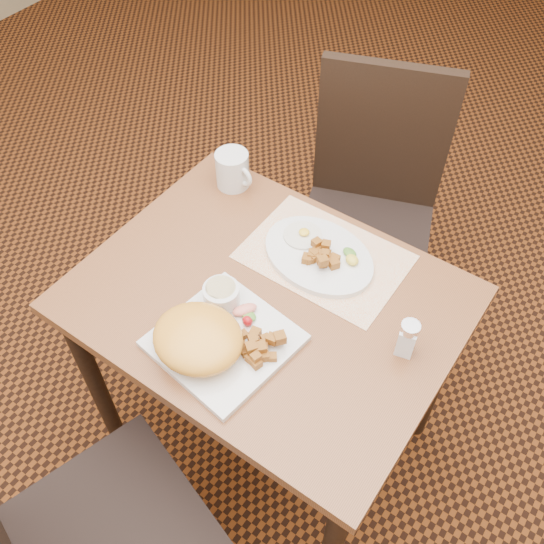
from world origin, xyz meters
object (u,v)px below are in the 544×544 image
at_px(plate_square, 224,341).
at_px(table, 267,322).
at_px(chair_far, 370,201).
at_px(salt_shaker, 407,338).
at_px(coffee_mug, 233,170).
at_px(plate_oval, 319,255).

bearing_deg(plate_square, table, 89.69).
distance_m(chair_far, salt_shaker, 0.76).
distance_m(table, chair_far, 0.66).
bearing_deg(chair_far, coffee_mug, 34.22).
relative_size(chair_far, coffee_mug, 7.91).
height_order(table, salt_shaker, salt_shaker).
relative_size(plate_square, coffee_mug, 2.28).
distance_m(chair_far, plate_square, 0.84).
height_order(chair_far, plate_square, chair_far).
bearing_deg(plate_square, chair_far, 93.19).
relative_size(chair_far, plate_oval, 3.19).
xyz_separation_m(chair_far, plate_oval, (0.08, -0.47, 0.22)).
height_order(salt_shaker, coffee_mug, coffee_mug).
height_order(table, chair_far, chair_far).
height_order(plate_square, salt_shaker, salt_shaker).
distance_m(table, plate_oval, 0.22).
relative_size(salt_shaker, coffee_mug, 0.82).
bearing_deg(plate_oval, plate_square, -96.37).
distance_m(chair_far, coffee_mug, 0.53).
height_order(chair_far, plate_oval, chair_far).
bearing_deg(plate_oval, table, -102.00).
bearing_deg(plate_oval, chair_far, 99.99).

